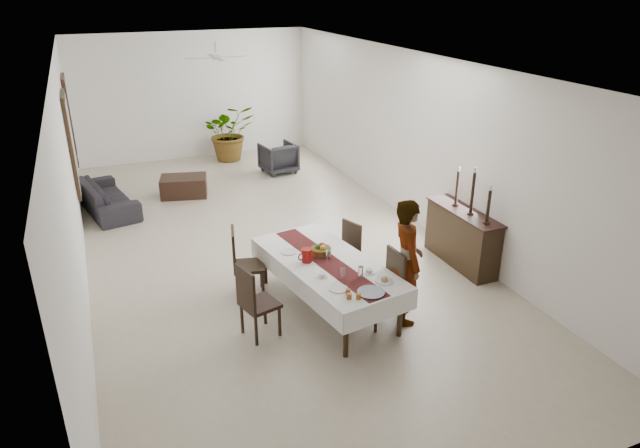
{
  "coord_description": "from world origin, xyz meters",
  "views": [
    {
      "loc": [
        -2.62,
        -8.88,
        4.39
      ],
      "look_at": [
        0.33,
        -1.75,
        1.05
      ],
      "focal_mm": 32.0,
      "sensor_mm": 36.0,
      "label": 1
    }
  ],
  "objects_px": {
    "sofa": "(107,197)",
    "sideboard_body": "(462,238)",
    "woman": "(407,262)",
    "red_pitcher": "(307,255)",
    "dining_table_top": "(327,264)"
  },
  "relations": [
    {
      "from": "red_pitcher",
      "to": "sideboard_body",
      "type": "bearing_deg",
      "value": 6.64
    },
    {
      "from": "dining_table_top",
      "to": "woman",
      "type": "relative_size",
      "value": 1.32
    },
    {
      "from": "red_pitcher",
      "to": "sofa",
      "type": "distance_m",
      "value": 5.63
    },
    {
      "from": "dining_table_top",
      "to": "sofa",
      "type": "xyz_separation_m",
      "value": [
        -2.68,
        5.16,
        -0.41
      ]
    },
    {
      "from": "sofa",
      "to": "sideboard_body",
      "type": "bearing_deg",
      "value": -143.52
    },
    {
      "from": "dining_table_top",
      "to": "sofa",
      "type": "height_order",
      "value": "dining_table_top"
    },
    {
      "from": "dining_table_top",
      "to": "red_pitcher",
      "type": "distance_m",
      "value": 0.31
    },
    {
      "from": "dining_table_top",
      "to": "sideboard_body",
      "type": "height_order",
      "value": "sideboard_body"
    },
    {
      "from": "woman",
      "to": "sideboard_body",
      "type": "height_order",
      "value": "woman"
    },
    {
      "from": "sofa",
      "to": "dining_table_top",
      "type": "bearing_deg",
      "value": -164.23
    },
    {
      "from": "woman",
      "to": "red_pitcher",
      "type": "bearing_deg",
      "value": 67.62
    },
    {
      "from": "red_pitcher",
      "to": "sofa",
      "type": "xyz_separation_m",
      "value": [
        -2.41,
        5.06,
        -0.54
      ]
    },
    {
      "from": "sideboard_body",
      "to": "woman",
      "type": "bearing_deg",
      "value": -147.06
    },
    {
      "from": "sideboard_body",
      "to": "sofa",
      "type": "distance_m",
      "value": 7.08
    },
    {
      "from": "woman",
      "to": "sideboard_body",
      "type": "bearing_deg",
      "value": -44.97
    }
  ]
}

